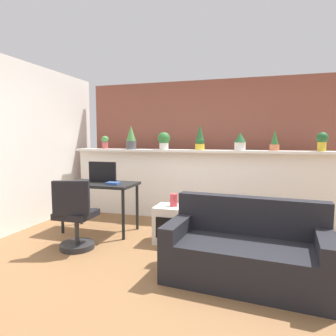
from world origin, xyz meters
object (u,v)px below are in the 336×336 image
at_px(potted_plant_4, 240,141).
at_px(side_cube_shelf, 170,224).
at_px(desk, 100,188).
at_px(vase_on_shelf, 174,200).
at_px(book_on_desk, 113,183).
at_px(potted_plant_2, 164,140).
at_px(potted_plant_5, 275,141).
at_px(potted_plant_6, 322,140).
at_px(potted_plant_1, 131,138).
at_px(couch, 246,252).
at_px(tv_monitor, 102,172).
at_px(office_chair, 75,220).
at_px(potted_plant_0, 105,142).
at_px(potted_plant_3, 200,139).

xyz_separation_m(potted_plant_4, side_cube_shelf, (-0.83, -1.18, -1.12)).
relative_size(potted_plant_4, desk, 0.27).
xyz_separation_m(vase_on_shelf, book_on_desk, (-0.92, 0.02, 0.18)).
relative_size(potted_plant_2, desk, 0.28).
bearing_deg(potted_plant_5, potted_plant_6, -3.83).
distance_m(potted_plant_1, potted_plant_5, 2.47).
bearing_deg(couch, tv_monitor, 154.06).
xyz_separation_m(potted_plant_4, potted_plant_5, (0.54, 0.06, -0.01)).
distance_m(potted_plant_5, vase_on_shelf, 1.97).
xyz_separation_m(potted_plant_4, office_chair, (-1.90, -1.83, -0.99)).
bearing_deg(potted_plant_0, potted_plant_3, -1.60).
height_order(tv_monitor, book_on_desk, tv_monitor).
xyz_separation_m(tv_monitor, couch, (2.19, -1.07, -0.62)).
bearing_deg(potted_plant_4, potted_plant_3, 178.66).
relative_size(potted_plant_0, potted_plant_6, 0.83).
distance_m(desk, vase_on_shelf, 1.21).
xyz_separation_m(potted_plant_5, potted_plant_6, (0.68, -0.05, 0.02)).
bearing_deg(potted_plant_3, vase_on_shelf, -95.93).
height_order(potted_plant_4, side_cube_shelf, potted_plant_4).
xyz_separation_m(tv_monitor, side_cube_shelf, (1.15, -0.23, -0.66)).
bearing_deg(potted_plant_1, potted_plant_3, 0.74).
xyz_separation_m(desk, office_chair, (0.09, -0.79, -0.28)).
height_order(potted_plant_1, book_on_desk, potted_plant_1).
height_order(potted_plant_6, side_cube_shelf, potted_plant_6).
bearing_deg(tv_monitor, desk, -92.35).
height_order(potted_plant_3, couch, potted_plant_3).
bearing_deg(desk, potted_plant_2, 56.83).
bearing_deg(book_on_desk, potted_plant_2, 70.69).
bearing_deg(potted_plant_4, potted_plant_6, 0.76).
bearing_deg(vase_on_shelf, potted_plant_1, 134.21).
bearing_deg(desk, potted_plant_0, 114.52).
relative_size(desk, tv_monitor, 2.44).
xyz_separation_m(potted_plant_6, side_cube_shelf, (-2.05, -1.20, -1.14)).
relative_size(potted_plant_0, potted_plant_5, 0.73).
distance_m(potted_plant_0, side_cube_shelf, 2.35).
height_order(side_cube_shelf, vase_on_shelf, vase_on_shelf).
bearing_deg(office_chair, vase_on_shelf, 30.51).
bearing_deg(potted_plant_5, potted_plant_1, -178.56).
bearing_deg(side_cube_shelf, couch, -38.92).
xyz_separation_m(potted_plant_4, couch, (0.20, -2.02, -1.09)).
xyz_separation_m(desk, couch, (2.19, -0.99, -0.38)).
xyz_separation_m(potted_plant_5, office_chair, (-2.43, -1.89, -0.98)).
distance_m(book_on_desk, couch, 2.16).
height_order(potted_plant_6, office_chair, potted_plant_6).
height_order(potted_plant_3, tv_monitor, potted_plant_3).
bearing_deg(office_chair, side_cube_shelf, 31.11).
height_order(potted_plant_0, potted_plant_4, potted_plant_4).
distance_m(potted_plant_4, side_cube_shelf, 1.83).
relative_size(potted_plant_1, tv_monitor, 0.95).
bearing_deg(potted_plant_3, potted_plant_4, -1.34).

